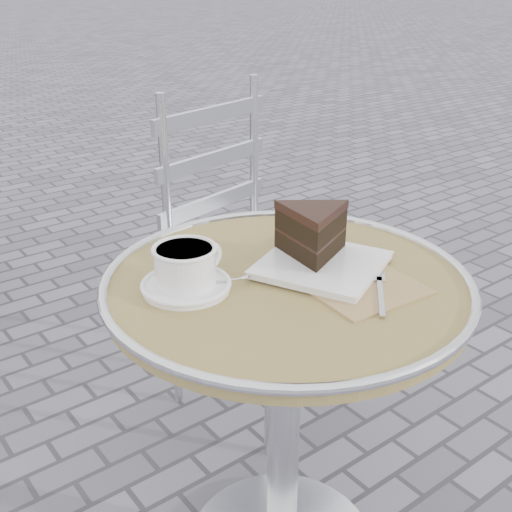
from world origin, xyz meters
TOP-DOWN VIEW (x-y plane):
  - cafe_table at (0.00, 0.00)m, footprint 0.72×0.72m
  - cappuccino_set at (-0.17, 0.08)m, footprint 0.19×0.16m
  - cake_plate_set at (0.09, 0.02)m, footprint 0.29×0.38m
  - bistro_chair at (0.31, 0.60)m, footprint 0.52×0.52m

SIDE VIEW (x-z plane):
  - cafe_table at x=0.00m, z-range 0.20..0.94m
  - bistro_chair at x=0.31m, z-range 0.12..1.10m
  - cappuccino_set at x=-0.17m, z-range 0.73..0.81m
  - cake_plate_set at x=0.09m, z-range 0.73..0.85m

